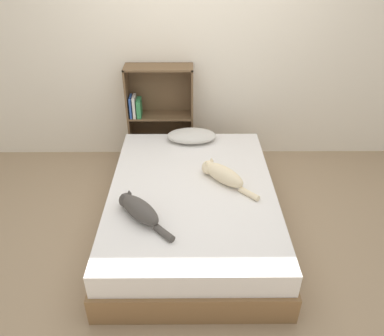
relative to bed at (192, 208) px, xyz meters
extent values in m
plane|color=#997F60|center=(0.00, 0.00, -0.22)|extent=(8.00, 8.00, 0.00)
cube|color=silver|center=(0.00, 1.37, 1.03)|extent=(8.00, 0.06, 2.50)
cube|color=brown|center=(0.00, 0.00, -0.10)|extent=(1.43, 1.98, 0.24)
cube|color=silver|center=(0.00, 0.00, 0.12)|extent=(1.38, 1.92, 0.20)
ellipsoid|color=beige|center=(0.00, 0.82, 0.28)|extent=(0.50, 0.29, 0.11)
ellipsoid|color=beige|center=(0.27, 0.08, 0.30)|extent=(0.38, 0.39, 0.15)
sphere|color=beige|center=(0.15, 0.21, 0.29)|extent=(0.12, 0.12, 0.12)
cone|color=beige|center=(0.12, 0.18, 0.36)|extent=(0.04, 0.04, 0.03)
cone|color=beige|center=(0.17, 0.23, 0.36)|extent=(0.04, 0.04, 0.03)
cylinder|color=beige|center=(0.46, -0.12, 0.25)|extent=(0.16, 0.17, 0.05)
ellipsoid|color=#47423D|center=(-0.39, -0.38, 0.30)|extent=(0.39, 0.40, 0.15)
sphere|color=#47423D|center=(-0.51, -0.26, 0.29)|extent=(0.12, 0.12, 0.12)
cone|color=#47423D|center=(-0.54, -0.28, 0.36)|extent=(0.04, 0.04, 0.03)
cone|color=#47423D|center=(-0.49, -0.24, 0.36)|extent=(0.04, 0.04, 0.03)
cylinder|color=#47423D|center=(-0.20, -0.58, 0.25)|extent=(0.16, 0.17, 0.05)
cube|color=brown|center=(-0.68, 1.20, 0.33)|extent=(0.02, 0.26, 1.09)
cube|color=brown|center=(0.01, 1.20, 0.33)|extent=(0.02, 0.26, 1.09)
cube|color=brown|center=(-0.34, 1.20, -0.21)|extent=(0.71, 0.26, 0.02)
cube|color=brown|center=(-0.34, 1.20, 0.87)|extent=(0.71, 0.26, 0.02)
cube|color=brown|center=(-0.34, 1.20, 0.33)|extent=(0.67, 0.26, 0.02)
cube|color=brown|center=(-0.34, 1.32, 0.33)|extent=(0.71, 0.02, 1.09)
cube|color=#2D519E|center=(-0.64, 1.16, 0.46)|extent=(0.02, 0.16, 0.23)
cube|color=beige|center=(-0.61, 1.16, 0.46)|extent=(0.03, 0.16, 0.23)
cube|color=#337F47|center=(-0.56, 1.16, 0.44)|extent=(0.04, 0.16, 0.20)
camera|label=1|loc=(-0.02, -2.55, 2.09)|focal=35.00mm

